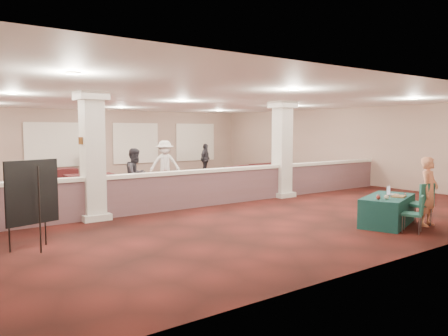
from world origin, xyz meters
TOP-DOWN VIEW (x-y plane):
  - ground at (0.00, 0.00)m, footprint 16.00×16.00m
  - wall_back at (0.00, 8.00)m, footprint 16.00×0.04m
  - wall_front at (0.00, -8.00)m, footprint 16.00×0.04m
  - wall_right at (8.00, 0.00)m, footprint 0.04×16.00m
  - ceiling at (0.00, 0.00)m, footprint 16.00×16.00m
  - partition_wall at (0.00, -1.50)m, footprint 15.60×0.28m
  - column_left at (-3.50, -1.50)m, footprint 0.72×0.72m
  - column_right at (3.00, -1.50)m, footprint 0.72×0.72m
  - sconce_left at (-3.78, -1.50)m, footprint 0.12×0.12m
  - sconce_right at (-3.22, -1.50)m, footprint 0.12×0.12m
  - near_table at (1.99, -6.21)m, footprint 1.98×1.44m
  - conf_chair_main at (2.52, -6.76)m, footprint 0.57×0.57m
  - conf_chair_side at (1.75, -7.07)m, footprint 0.54×0.54m
  - easel_board at (-5.40, -3.63)m, footprint 0.99×0.58m
  - woman at (2.65, -6.85)m, footprint 0.65×0.49m
  - far_table_front_center at (-2.00, 0.30)m, footprint 1.81×1.02m
  - far_table_front_right at (4.83, 3.00)m, footprint 1.74×1.12m
  - far_table_back_left at (-2.50, 5.96)m, footprint 1.74×0.91m
  - far_table_back_center at (-2.00, 3.20)m, footprint 1.72×0.94m
  - far_table_back_right at (6.50, 3.20)m, footprint 1.74×1.01m
  - attendee_a at (-1.50, 0.36)m, footprint 0.93×0.75m
  - attendee_b at (0.96, 3.00)m, footprint 1.30×1.04m
  - attendee_c at (4.85, 6.00)m, footprint 1.02×0.87m
  - attendee_d at (-0.60, 7.00)m, footprint 0.89×0.67m
  - laptop_base at (2.27, -6.16)m, footprint 0.36×0.31m
  - laptop_screen at (2.23, -6.06)m, footprint 0.30×0.12m
  - screen_glow at (2.23, -6.07)m, footprint 0.27×0.10m
  - knitting at (2.11, -6.42)m, footprint 0.45×0.39m
  - yarn_cream at (1.53, -6.48)m, footprint 0.10×0.10m
  - yarn_red at (1.35, -6.39)m, footprint 0.09×0.09m
  - yarn_grey at (1.55, -6.25)m, footprint 0.10×0.10m
  - scissors at (2.65, -6.26)m, footprint 0.12×0.06m

SIDE VIEW (x-z plane):
  - ground at x=0.00m, z-range 0.00..0.00m
  - far_table_front_right at x=4.83m, z-range 0.00..0.65m
  - far_table_back_right at x=6.50m, z-range 0.00..0.67m
  - far_table_back_center at x=-2.00m, z-range 0.00..0.68m
  - near_table at x=1.99m, z-range 0.00..0.69m
  - far_table_back_left at x=-2.50m, z-range 0.00..0.70m
  - far_table_front_center at x=-2.00m, z-range 0.00..0.71m
  - conf_chair_side at x=1.75m, z-range 0.08..0.90m
  - partition_wall at x=0.00m, z-range 0.02..1.12m
  - conf_chair_main at x=2.52m, z-range 0.09..1.11m
  - scissors at x=2.65m, z-range 0.69..0.70m
  - laptop_base at x=2.27m, z-range 0.69..0.70m
  - knitting at x=2.11m, z-range 0.69..0.71m
  - yarn_red at x=1.35m, z-range 0.69..0.78m
  - yarn_grey at x=1.55m, z-range 0.69..0.78m
  - yarn_cream at x=1.53m, z-range 0.69..0.79m
  - attendee_c at x=4.85m, z-range 0.00..1.58m
  - screen_glow at x=2.23m, z-range 0.70..0.88m
  - attendee_d at x=-0.60m, z-range 0.00..1.61m
  - laptop_screen at x=2.23m, z-range 0.70..0.91m
  - woman at x=2.65m, z-range 0.00..1.63m
  - attendee_a at x=-1.50m, z-range 0.00..1.70m
  - attendee_b at x=0.96m, z-range 0.00..1.85m
  - easel_board at x=-5.40m, z-range 0.23..1.94m
  - wall_back at x=0.00m, z-range 0.00..3.20m
  - wall_front at x=0.00m, z-range 0.00..3.20m
  - wall_right at x=8.00m, z-range 0.00..3.20m
  - column_left at x=-3.50m, z-range 0.04..3.24m
  - column_right at x=3.00m, z-range 0.04..3.24m
  - sconce_left at x=-3.78m, z-range 1.91..2.09m
  - sconce_right at x=-3.22m, z-range 1.91..2.09m
  - ceiling at x=0.00m, z-range 3.19..3.21m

